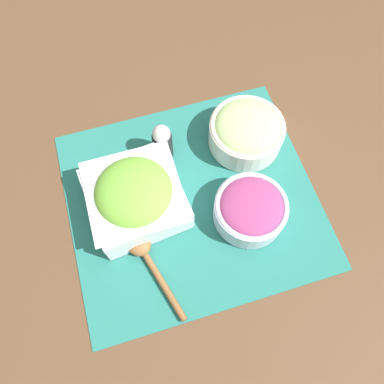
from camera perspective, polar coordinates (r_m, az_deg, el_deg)
ground_plane at (r=0.73m, az=0.00°, el=-1.09°), size 3.00×3.00×0.00m
placemat at (r=0.73m, az=0.00°, el=-1.02°), size 0.47×0.43×0.00m
lettuce_bowl at (r=0.69m, az=-8.67°, el=-0.61°), size 0.18×0.18×0.10m
onion_bowl at (r=0.69m, az=8.90°, el=-2.54°), size 0.13×0.13×0.06m
cucumber_bowl at (r=0.76m, az=8.32°, el=9.25°), size 0.15×0.15×0.08m
wooden_spoon at (r=0.69m, az=-7.45°, el=-8.91°), size 0.08×0.19×0.03m
pepper_shaker at (r=0.74m, az=-4.53°, el=7.62°), size 0.04×0.04×0.09m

